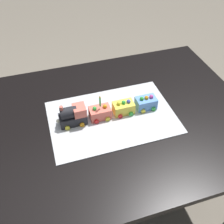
% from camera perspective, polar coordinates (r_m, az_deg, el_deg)
% --- Properties ---
extents(ground_plane, '(8.00, 8.00, 0.00)m').
position_cam_1_polar(ground_plane, '(1.84, -0.30, -17.69)').
color(ground_plane, gray).
extents(dining_table, '(1.40, 1.00, 0.74)m').
position_cam_1_polar(dining_table, '(1.32, -0.40, -4.56)').
color(dining_table, black).
rests_on(dining_table, ground).
extents(cake_board, '(0.60, 0.40, 0.00)m').
position_cam_1_polar(cake_board, '(1.25, 0.00, -1.06)').
color(cake_board, silver).
rests_on(cake_board, dining_table).
extents(cake_locomotive, '(0.14, 0.08, 0.12)m').
position_cam_1_polar(cake_locomotive, '(1.20, -8.68, -0.79)').
color(cake_locomotive, '#232328').
rests_on(cake_locomotive, cake_board).
extents(cake_car_caboose_coral, '(0.10, 0.08, 0.07)m').
position_cam_1_polar(cake_car_caboose_coral, '(1.22, -2.68, -0.14)').
color(cake_car_caboose_coral, '#F27260').
rests_on(cake_car_caboose_coral, cake_board).
extents(cake_car_tanker_lemon, '(0.10, 0.08, 0.07)m').
position_cam_1_polar(cake_car_tanker_lemon, '(1.25, 2.55, 1.00)').
color(cake_car_tanker_lemon, '#F4E04C').
rests_on(cake_car_tanker_lemon, cake_board).
extents(cake_car_gondola_sky_blue, '(0.10, 0.08, 0.07)m').
position_cam_1_polar(cake_car_gondola_sky_blue, '(1.28, 7.53, 2.06)').
color(cake_car_gondola_sky_blue, '#669EEA').
rests_on(cake_car_gondola_sky_blue, cake_board).
extents(birthday_candle, '(0.01, 0.01, 0.06)m').
position_cam_1_polar(birthday_candle, '(1.17, -2.67, 2.47)').
color(birthday_candle, '#66D872').
rests_on(birthday_candle, cake_car_caboose_coral).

